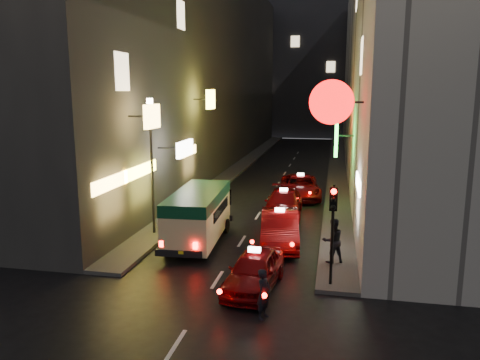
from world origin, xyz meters
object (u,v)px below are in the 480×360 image
Objects in this scene: minibus at (198,211)px; lamp_post at (152,157)px; traffic_light at (333,214)px; pedestrian_crossing at (264,291)px; taxi_near at (254,267)px.

lamp_post is (-2.38, 0.69, 2.22)m from minibus.
minibus is at bearing 146.58° from traffic_light.
lamp_post is at bearing 62.41° from pedestrian_crossing.
traffic_light is (5.82, -3.84, 1.18)m from minibus.
lamp_post is at bearing 163.85° from minibus.
lamp_post reaches higher than traffic_light.
taxi_near is at bearing -169.92° from traffic_light.
taxi_near is 2.87× the size of pedestrian_crossing.
lamp_post reaches higher than taxi_near.
pedestrian_crossing is 3.64m from traffic_light.
minibus is 7.07m from traffic_light.
traffic_light is (2.57, 0.46, 1.92)m from taxi_near.
minibus reaches higher than taxi_near.
traffic_light is 9.42m from lamp_post.
lamp_post reaches higher than pedestrian_crossing.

